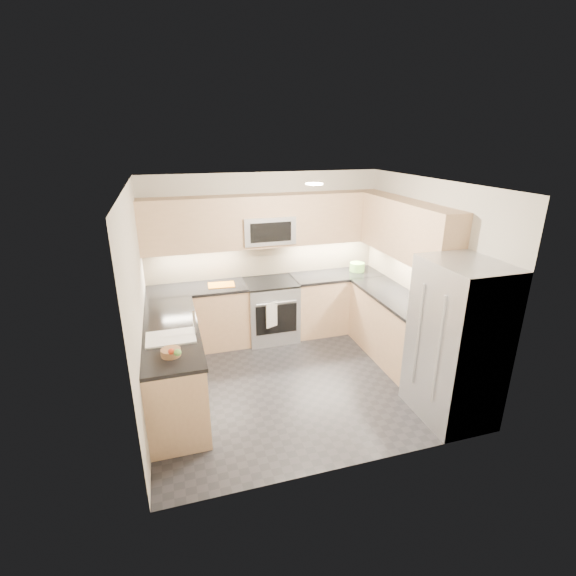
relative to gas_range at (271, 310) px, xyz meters
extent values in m
cube|color=#232328|center=(0.00, -1.28, -0.46)|extent=(3.60, 3.20, 0.00)
cube|color=beige|center=(0.00, -1.28, 2.04)|extent=(3.60, 3.20, 0.02)
cube|color=#BCB3A4|center=(0.00, 0.32, 0.79)|extent=(3.60, 0.02, 2.50)
cube|color=#BCB3A4|center=(0.00, -2.88, 0.79)|extent=(3.60, 0.02, 2.50)
cube|color=#BCB3A4|center=(-1.80, -1.28, 0.79)|extent=(0.02, 3.20, 2.50)
cube|color=#BCB3A4|center=(1.80, -1.28, 0.79)|extent=(0.02, 3.20, 2.50)
cube|color=tan|center=(-1.09, 0.02, -0.01)|extent=(1.42, 0.60, 0.90)
cube|color=tan|center=(1.09, 0.02, -0.01)|extent=(1.42, 0.60, 0.90)
cube|color=tan|center=(1.50, -1.12, -0.01)|extent=(0.60, 1.70, 0.90)
cube|color=tan|center=(-1.50, -1.28, -0.01)|extent=(0.60, 2.00, 0.90)
cube|color=black|center=(-1.09, 0.02, 0.47)|extent=(1.42, 0.63, 0.04)
cube|color=black|center=(1.09, 0.02, 0.47)|extent=(1.42, 0.63, 0.04)
cube|color=black|center=(1.50, -1.12, 0.47)|extent=(0.63, 1.70, 0.04)
cube|color=black|center=(-1.50, -1.28, 0.47)|extent=(0.63, 2.00, 0.04)
cube|color=tan|center=(0.00, 0.15, 1.37)|extent=(3.60, 0.35, 0.75)
cube|color=tan|center=(1.62, -1.00, 1.37)|extent=(0.35, 1.95, 0.75)
cube|color=#C5B18E|center=(0.00, 0.32, 0.74)|extent=(3.60, 0.01, 0.51)
cube|color=#C5B18E|center=(1.80, -0.82, 0.74)|extent=(0.01, 2.30, 0.51)
cube|color=#A5A8AD|center=(0.00, 0.00, 0.00)|extent=(0.76, 0.65, 0.91)
cube|color=black|center=(0.00, 0.00, 0.46)|extent=(0.76, 0.65, 0.03)
cube|color=black|center=(0.00, -0.33, -0.01)|extent=(0.62, 0.02, 0.45)
cylinder|color=#B2B5BA|center=(0.00, -0.35, 0.26)|extent=(0.60, 0.02, 0.02)
cube|color=#A6A7AE|center=(0.00, 0.12, 1.24)|extent=(0.76, 0.40, 0.40)
cube|color=black|center=(0.00, -0.08, 1.24)|extent=(0.60, 0.01, 0.28)
cube|color=#A2A4AA|center=(1.45, -2.43, 0.45)|extent=(0.70, 0.90, 1.80)
cylinder|color=#B2B5BA|center=(1.08, -2.61, 0.49)|extent=(0.02, 0.02, 1.20)
cylinder|color=#B2B5BA|center=(1.08, -2.25, 0.49)|extent=(0.02, 0.02, 1.20)
cube|color=white|center=(-1.50, -1.53, 0.42)|extent=(0.52, 0.38, 0.16)
cylinder|color=silver|center=(-1.24, -1.53, 0.62)|extent=(0.03, 0.03, 0.28)
cylinder|color=#77BF52|center=(1.46, 0.07, 0.55)|extent=(0.26, 0.26, 0.14)
cube|color=orange|center=(-0.74, 0.01, 0.49)|extent=(0.40, 0.30, 0.01)
cylinder|color=#986C47|center=(-1.51, -1.91, 0.52)|extent=(0.22, 0.22, 0.07)
sphere|color=red|center=(-1.50, -2.05, 0.60)|extent=(0.06, 0.06, 0.06)
sphere|color=#69AA49|center=(-1.45, -2.09, 0.60)|extent=(0.07, 0.07, 0.07)
cube|color=white|center=(-0.08, -0.37, 0.10)|extent=(0.19, 0.10, 0.39)
camera|label=1|loc=(-1.45, -5.75, 2.54)|focal=26.00mm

